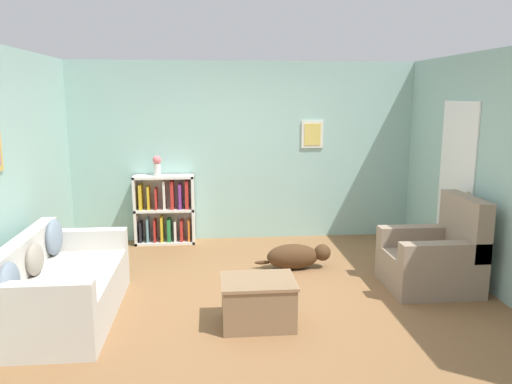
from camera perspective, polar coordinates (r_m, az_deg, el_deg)
The scene contains 10 objects.
ground_plane at distance 5.50m, azimuth 0.39°, elevation -11.60°, with size 14.00×14.00×0.00m, color brown.
wall_back at distance 7.37m, azimuth -1.32°, elevation 4.65°, with size 5.60×0.13×2.60m.
wall_left at distance 5.51m, azimuth -27.00°, elevation 1.31°, with size 0.13×5.00×2.60m.
wall_right at distance 5.98m, azimuth 25.49°, elevation 2.02°, with size 0.16×5.00×2.60m.
couch at distance 5.22m, azimuth -21.53°, elevation -10.09°, with size 0.92×1.76×0.83m.
bookshelf at distance 7.32m, azimuth -10.30°, elevation -2.08°, with size 0.85×0.29×0.99m.
recliner_chair at distance 5.92m, azimuth 19.86°, elevation -7.04°, with size 0.93×0.85×1.03m.
coffee_table at distance 4.76m, azimuth 0.23°, elevation -12.29°, with size 0.69×0.53×0.44m.
dog at distance 6.23m, azimuth 4.64°, elevation -7.31°, with size 0.95×0.28×0.31m.
vase at distance 7.19m, azimuth -11.24°, elevation 3.12°, with size 0.12×0.12×0.29m.
Camera 1 is at (-0.51, -5.06, 2.11)m, focal length 35.00 mm.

